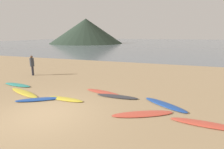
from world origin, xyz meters
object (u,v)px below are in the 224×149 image
surfboard_2 (39,99)px  surfboard_8 (206,124)px  surfboard_1 (24,93)px  person_1 (32,64)px  surfboard_0 (17,85)px  surfboard_4 (103,92)px  surfboard_3 (65,99)px  surfboard_5 (117,96)px  surfboard_7 (165,105)px  surfboard_6 (143,114)px

surfboard_2 → surfboard_8: (7.38, -0.06, -0.01)m
surfboard_1 → person_1: bearing=146.8°
surfboard_0 → surfboard_4: (5.60, 0.48, -0.01)m
surfboard_2 → surfboard_3: 1.29m
surfboard_1 → person_1: 4.77m
surfboard_4 → surfboard_5: (1.00, -0.44, 0.01)m
surfboard_1 → surfboard_4: (4.00, 1.56, -0.01)m
surfboard_3 → surfboard_1: bearing=-179.9°
surfboard_0 → surfboard_7: (9.00, -0.30, -0.00)m
surfboard_0 → surfboard_3: surfboard_0 is taller
surfboard_2 → surfboard_8: bearing=-33.1°
surfboard_0 → surfboard_3: (4.31, -1.19, -0.01)m
surfboard_6 → surfboard_8: size_ratio=1.05×
surfboard_7 → surfboard_2: bearing=-132.8°
surfboard_1 → surfboard_4: bearing=41.4°
surfboard_0 → person_1: (-1.21, 2.68, 0.87)m
surfboard_3 → surfboard_2: bearing=-156.0°
surfboard_6 → surfboard_4: bearing=113.7°
surfboard_1 → surfboard_6: (6.62, -0.52, -0.01)m
surfboard_1 → surfboard_3: 2.71m
surfboard_4 → surfboard_6: same height
surfboard_8 → surfboard_7: bearing=140.7°
surfboard_6 → surfboard_7: (0.78, 1.30, 0.01)m
surfboard_5 → person_1: 8.29m
surfboard_1 → surfboard_7: size_ratio=1.18×
surfboard_6 → surfboard_8: (2.27, -0.12, 0.00)m
person_1 → surfboard_1: bearing=80.3°
surfboard_3 → surfboard_4: surfboard_3 is taller
surfboard_1 → surfboard_2: 1.62m
surfboard_4 → surfboard_3: bearing=-114.9°
surfboard_2 → surfboard_6: surfboard_2 is taller
surfboard_2 → person_1: (-4.33, 4.34, 0.88)m
surfboard_7 → surfboard_3: bearing=-135.2°
surfboard_4 → surfboard_7: 3.48m
surfboard_5 → person_1: person_1 is taller
person_1 → surfboard_4: bearing=115.7°
surfboard_2 → surfboard_7: surfboard_7 is taller
surfboard_5 → surfboard_8: surfboard_5 is taller
surfboard_5 → surfboard_7: (2.39, -0.34, 0.00)m
surfboard_1 → surfboard_0: bearing=165.9°
surfboard_0 → surfboard_8: surfboard_0 is taller
surfboard_7 → surfboard_8: (1.50, -1.42, -0.01)m
surfboard_5 → surfboard_6: surfboard_5 is taller
surfboard_0 → surfboard_6: 8.38m
surfboard_6 → person_1: 10.39m
surfboard_5 → surfboard_6: bearing=-45.9°
surfboard_1 → surfboard_6: size_ratio=1.06×
surfboard_0 → surfboard_3: size_ratio=1.09×
surfboard_6 → surfboard_8: surfboard_8 is taller
surfboard_4 → surfboard_7: bearing=-0.1°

